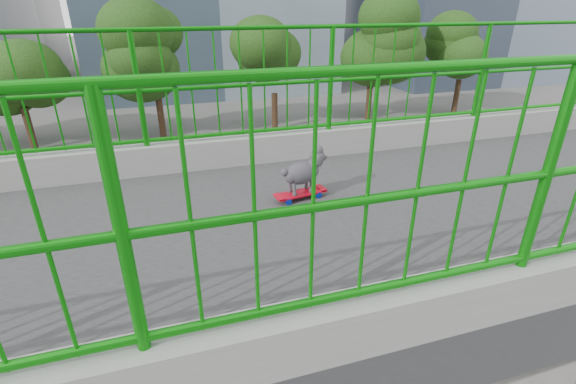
% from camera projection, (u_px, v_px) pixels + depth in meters
% --- Properties ---
extents(road, '(18.00, 90.00, 0.02)m').
position_uv_depth(road, '(70.00, 240.00, 16.20)').
color(road, black).
rests_on(road, ground).
extents(street_trees, '(5.30, 60.40, 7.26)m').
position_uv_depth(street_trees, '(106.00, 70.00, 25.75)').
color(street_trees, black).
rests_on(street_trees, ground).
extents(skateboard, '(0.22, 0.50, 0.06)m').
position_uv_depth(skateboard, '(301.00, 194.00, 3.69)').
color(skateboard, red).
rests_on(skateboard, footbridge).
extents(poodle, '(0.24, 0.46, 0.38)m').
position_uv_depth(poodle, '(303.00, 171.00, 3.61)').
color(poodle, '#2C2A2F').
rests_on(poodle, skateboard).
extents(car_1, '(1.50, 4.29, 1.41)m').
position_uv_depth(car_1, '(58.00, 281.00, 12.72)').
color(car_1, gray).
rests_on(car_1, ground).
extents(car_2, '(2.18, 4.74, 1.32)m').
position_uv_depth(car_2, '(87.00, 230.00, 15.63)').
color(car_2, black).
rests_on(car_2, ground).
extents(car_3, '(2.18, 5.36, 1.56)m').
position_uv_depth(car_3, '(302.00, 169.00, 20.99)').
color(car_3, silver).
rests_on(car_3, ground).
extents(car_4, '(1.57, 3.91, 1.33)m').
position_uv_depth(car_4, '(187.00, 162.00, 22.31)').
color(car_4, red).
rests_on(car_4, ground).
extents(car_5, '(1.59, 4.56, 1.50)m').
position_uv_depth(car_5, '(78.00, 348.00, 10.21)').
color(car_5, red).
rests_on(car_5, ground).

